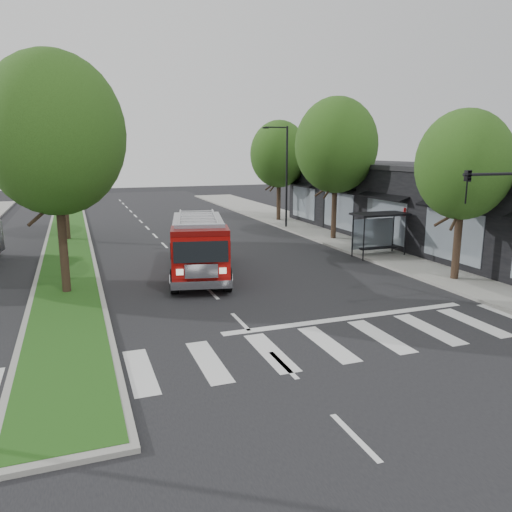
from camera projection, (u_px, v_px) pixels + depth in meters
The scene contains 12 objects.
ground at pixel (240, 322), 18.31m from camera, with size 140.00×140.00×0.00m, color black.
sidewalk_right at pixel (378, 248), 31.67m from camera, with size 5.00×80.00×0.15m, color gray.
median at pixel (68, 245), 32.81m from camera, with size 3.00×50.00×0.15m.
storefront_row at pixel (438, 207), 32.68m from camera, with size 8.00×30.00×5.00m, color black.
bus_shelter at pixel (378, 222), 29.13m from camera, with size 3.20×1.60×2.61m.
tree_right_near at pixel (464, 165), 22.86m from camera, with size 4.40×4.40×8.05m.
tree_right_mid at pixel (336, 145), 33.68m from camera, with size 5.60×5.60×9.72m.
tree_right_far at pixel (279, 154), 43.00m from camera, with size 5.00×5.00×8.73m.
tree_median_near at pixel (54, 134), 20.39m from camera, with size 5.80×5.80×10.16m.
tree_median_far at pixel (61, 145), 33.31m from camera, with size 5.60×5.60×9.72m.
streetlight_right_far at pixel (285, 172), 39.22m from camera, with size 2.11×0.20×8.00m.
fire_engine at pixel (199, 246), 25.05m from camera, with size 4.35×9.04×3.01m.
Camera 1 is at (-5.44, -16.54, 6.18)m, focal length 35.00 mm.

